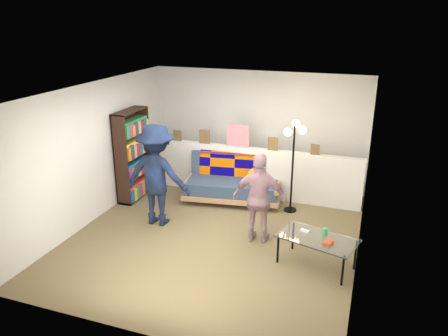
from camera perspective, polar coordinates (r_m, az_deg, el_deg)
name	(u,v)px	position (r m, az deg, el deg)	size (l,w,h in m)	color
ground	(216,235)	(7.34, -1.05, -8.74)	(5.00, 5.00, 0.00)	brown
room_shell	(225,131)	(7.13, 0.19, 4.88)	(4.60, 5.05, 2.45)	silver
half_wall_ledge	(247,172)	(8.70, 3.07, -0.47)	(4.45, 0.15, 1.00)	silver
ledge_decor	(237,138)	(8.53, 1.66, 3.93)	(2.97, 0.02, 0.45)	brown
futon_sofa	(234,182)	(8.51, 1.29, -1.85)	(1.96, 1.14, 0.80)	tan
bookshelf	(133,158)	(8.67, -11.80, 1.32)	(0.29, 0.88, 1.76)	black
coffee_table	(318,240)	(6.46, 12.13, -9.13)	(1.22, 0.88, 0.57)	black
floor_lamp	(294,148)	(7.88, 9.13, 2.57)	(0.40, 0.32, 1.71)	black
person_left	(157,175)	(7.50, -8.75, -0.93)	(1.14, 0.66, 1.77)	black
person_right	(260,199)	(6.88, 4.70, -4.00)	(0.86, 0.36, 1.47)	pink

